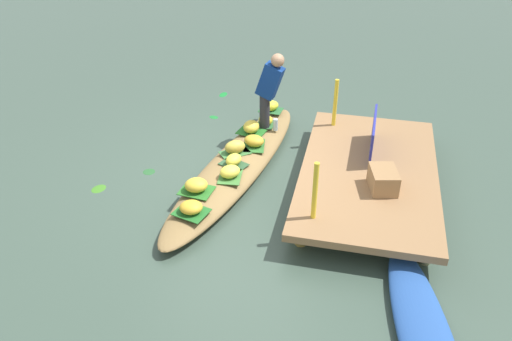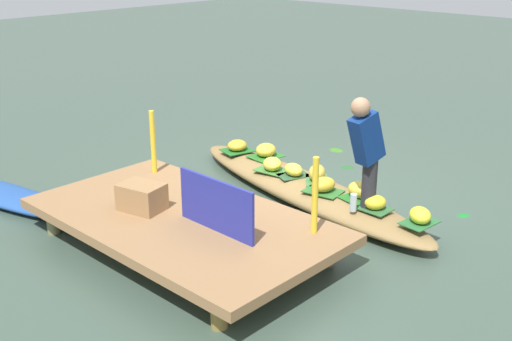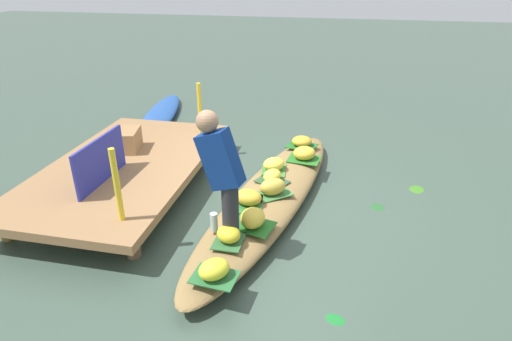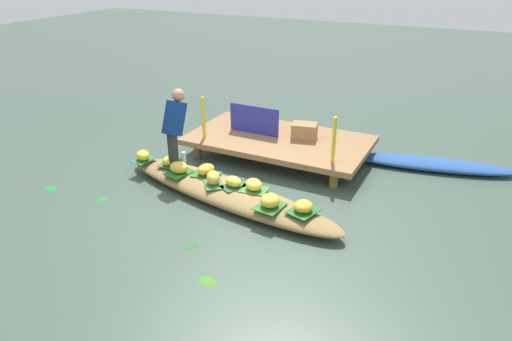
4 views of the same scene
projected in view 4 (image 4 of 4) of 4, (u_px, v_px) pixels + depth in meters
name	position (u px, v px, depth m)	size (l,w,h in m)	color
canal_water	(225.00, 199.00, 7.02)	(40.00, 40.00, 0.00)	#3A4D40
dock_platform	(279.00, 141.00, 8.38)	(3.20, 1.80, 0.36)	olive
vendor_boat	(225.00, 192.00, 6.96)	(4.02, 0.78, 0.25)	olive
moored_boat	(430.00, 164.00, 7.99)	(2.79, 0.53, 0.16)	#244C93
leaf_mat_0	(270.00, 206.00, 6.31)	(0.42, 0.34, 0.01)	#286A23
banana_bunch_0	(270.00, 201.00, 6.27)	(0.30, 0.26, 0.18)	gold
leaf_mat_1	(179.00, 173.00, 7.27)	(0.41, 0.32, 0.01)	#236622
banana_bunch_1	(179.00, 167.00, 7.23)	(0.30, 0.24, 0.18)	gold
leaf_mat_2	(234.00, 186.00, 6.85)	(0.37, 0.26, 0.01)	#2D5030
banana_bunch_2	(234.00, 181.00, 6.82)	(0.27, 0.20, 0.15)	yellow
leaf_mat_3	(303.00, 211.00, 6.19)	(0.40, 0.33, 0.01)	#206323
banana_bunch_3	(303.00, 206.00, 6.16)	(0.28, 0.25, 0.15)	gold
leaf_mat_4	(254.00, 189.00, 6.75)	(0.40, 0.30, 0.01)	#3F7934
banana_bunch_4	(254.00, 185.00, 6.72)	(0.28, 0.23, 0.16)	yellow
leaf_mat_5	(170.00, 165.00, 7.53)	(0.33, 0.27, 0.01)	#2F5F32
banana_bunch_5	(169.00, 161.00, 7.49)	(0.23, 0.21, 0.15)	gold
leaf_mat_6	(206.00, 174.00, 7.22)	(0.42, 0.31, 0.01)	#2D682A
banana_bunch_6	(206.00, 169.00, 7.18)	(0.30, 0.24, 0.17)	gold
leaf_mat_7	(143.00, 160.00, 7.72)	(0.38, 0.28, 0.01)	#296333
banana_bunch_7	(143.00, 155.00, 7.69)	(0.27, 0.21, 0.16)	yellow
leaf_mat_8	(213.00, 183.00, 6.93)	(0.42, 0.26, 0.01)	#3B7339
banana_bunch_8	(213.00, 178.00, 6.89)	(0.30, 0.20, 0.20)	gold
vendor_person	(175.00, 124.00, 7.25)	(0.26, 0.46, 1.24)	#28282D
water_bottle	(184.00, 158.00, 7.58)	(0.07, 0.07, 0.19)	silver
market_banner	(254.00, 120.00, 8.45)	(0.98, 0.03, 0.52)	navy
railing_post_west	(203.00, 118.00, 8.19)	(0.06, 0.06, 0.75)	yellow
railing_post_east	(334.00, 140.00, 7.22)	(0.06, 0.06, 0.75)	yellow
produce_crate	(304.00, 131.00, 8.27)	(0.44, 0.32, 0.28)	#986F46
drifting_plant_0	(208.00, 281.00, 5.25)	(0.22, 0.18, 0.01)	#3A7821
drifting_plant_1	(51.00, 189.00, 7.32)	(0.24, 0.14, 0.01)	#18792D
drifting_plant_2	(191.00, 245.00, 5.90)	(0.18, 0.18, 0.01)	#26582B
drifting_plant_3	(101.00, 199.00, 7.01)	(0.17, 0.12, 0.01)	#1B722D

